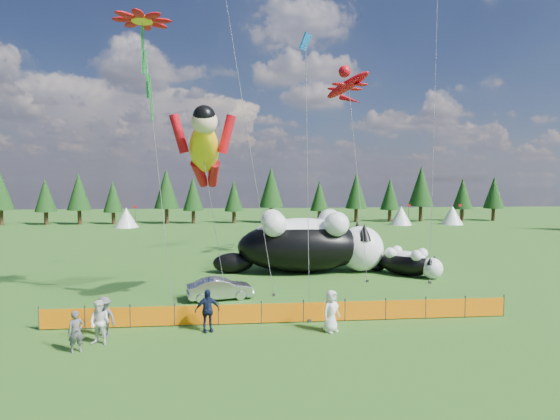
% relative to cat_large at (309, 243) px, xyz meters
% --- Properties ---
extents(ground, '(160.00, 160.00, 0.00)m').
position_rel_cat_large_xyz_m(ground, '(-3.05, -8.28, -2.15)').
color(ground, '#10380A').
rests_on(ground, ground).
extents(safety_fence, '(22.06, 0.06, 1.10)m').
position_rel_cat_large_xyz_m(safety_fence, '(-3.05, -11.28, -1.65)').
color(safety_fence, '#262626').
rests_on(safety_fence, ground).
extents(tree_line, '(90.00, 4.00, 8.00)m').
position_rel_cat_large_xyz_m(tree_line, '(-3.05, 36.72, 1.85)').
color(tree_line, black).
rests_on(tree_line, ground).
extents(festival_tents, '(50.00, 3.20, 2.80)m').
position_rel_cat_large_xyz_m(festival_tents, '(7.95, 31.72, -0.75)').
color(festival_tents, white).
rests_on(festival_tents, ground).
extents(cat_large, '(12.54, 4.59, 4.53)m').
position_rel_cat_large_xyz_m(cat_large, '(0.00, 0.00, 0.00)').
color(cat_large, black).
rests_on(cat_large, ground).
extents(cat_small, '(4.37, 4.23, 1.96)m').
position_rel_cat_large_xyz_m(cat_small, '(6.82, -1.88, -1.22)').
color(cat_small, black).
rests_on(cat_small, ground).
extents(car, '(3.89, 2.04, 1.22)m').
position_rel_cat_large_xyz_m(car, '(-6.17, -6.87, -1.54)').
color(car, silver).
rests_on(car, ground).
extents(spectator_a, '(0.71, 0.64, 1.64)m').
position_rel_cat_large_xyz_m(spectator_a, '(-11.45, -14.00, -1.33)').
color(spectator_a, '#4F4F54').
rests_on(spectator_a, ground).
extents(spectator_b, '(1.01, 0.77, 1.84)m').
position_rel_cat_large_xyz_m(spectator_b, '(-10.77, -13.30, -1.23)').
color(spectator_b, white).
rests_on(spectator_b, ground).
extents(spectator_c, '(1.25, 0.90, 1.92)m').
position_rel_cat_large_xyz_m(spectator_c, '(-6.50, -12.12, -1.19)').
color(spectator_c, '#131B35').
rests_on(spectator_c, ground).
extents(spectator_d, '(1.28, 1.02, 1.76)m').
position_rel_cat_large_xyz_m(spectator_d, '(-10.87, -12.41, -1.27)').
color(spectator_d, '#4F4F54').
rests_on(spectator_d, ground).
extents(spectator_e, '(1.10, 1.02, 1.88)m').
position_rel_cat_large_xyz_m(spectator_e, '(-1.02, -12.66, -1.21)').
color(spectator_e, white).
rests_on(spectator_e, ground).
extents(superhero_kite, '(4.91, 5.32, 10.75)m').
position_rel_cat_large_xyz_m(superhero_kite, '(-6.89, -7.90, 6.18)').
color(superhero_kite, yellow).
rests_on(superhero_kite, ground).
extents(gecko_kite, '(6.33, 11.03, 16.45)m').
position_rel_cat_large_xyz_m(gecko_kite, '(3.73, 4.02, 12.26)').
color(gecko_kite, '#BC0913').
rests_on(gecko_kite, ground).
extents(flower_kite, '(3.62, 3.62, 15.07)m').
position_rel_cat_large_xyz_m(flower_kite, '(-9.92, -8.07, 12.52)').
color(flower_kite, '#BC0913').
rests_on(flower_kite, ground).
extents(diamond_kite_c, '(0.78, 1.64, 14.14)m').
position_rel_cat_large_xyz_m(diamond_kite_c, '(-1.85, -10.24, 10.67)').
color(diamond_kite_c, blue).
rests_on(diamond_kite_c, ground).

